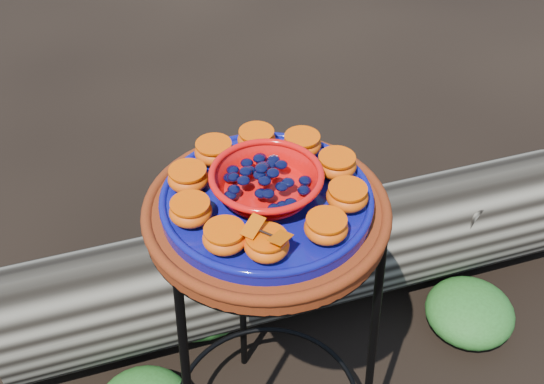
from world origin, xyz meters
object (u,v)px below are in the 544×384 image
object	(u,v)px
terracotta_saucer	(267,214)
cobalt_plate	(267,201)
driftwood_log	(301,257)
red_bowl	(266,185)
plant_stand	(268,347)

from	to	relation	value
terracotta_saucer	cobalt_plate	size ratio (longest dim) A/B	1.17
cobalt_plate	driftwood_log	xyz separation A→B (m)	(0.21, 0.40, -0.60)
red_bowl	driftwood_log	world-z (taller)	red_bowl
cobalt_plate	driftwood_log	world-z (taller)	cobalt_plate
red_bowl	driftwood_log	xyz separation A→B (m)	(0.21, 0.40, -0.63)
terracotta_saucer	red_bowl	size ratio (longest dim) A/B	2.33
driftwood_log	plant_stand	bearing A→B (deg)	-117.76
terracotta_saucer	cobalt_plate	world-z (taller)	cobalt_plate
terracotta_saucer	driftwood_log	distance (m)	0.73
cobalt_plate	driftwood_log	bearing A→B (deg)	62.24
cobalt_plate	terracotta_saucer	bearing A→B (deg)	0.00
plant_stand	driftwood_log	distance (m)	0.50
plant_stand	driftwood_log	xyz separation A→B (m)	(0.21, 0.40, -0.20)
plant_stand	driftwood_log	world-z (taller)	plant_stand
cobalt_plate	red_bowl	bearing A→B (deg)	0.00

